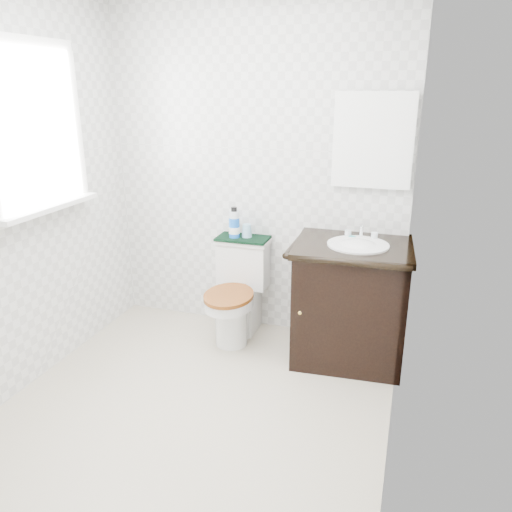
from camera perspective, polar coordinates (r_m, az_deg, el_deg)
The scene contains 14 objects.
floor at distance 3.06m, azimuth -7.27°, elevation -17.11°, with size 2.40×2.40×0.00m, color beige.
wall_back at distance 3.65m, azimuth -0.06°, elevation 9.55°, with size 2.40×2.40×0.00m, color silver.
wall_front at distance 1.61m, azimuth -27.22°, elevation -4.68°, with size 2.40×2.40×0.00m, color silver.
wall_left at distance 3.18m, azimuth -26.60°, elevation 6.21°, with size 2.40×2.40×0.00m, color silver.
wall_right at distance 2.30m, azimuth 17.15°, elevation 3.20°, with size 2.40×2.40×0.00m, color silver.
window at distance 3.30m, azimuth -24.10°, elevation 13.13°, with size 0.02×0.70×0.90m, color white.
mirror at distance 3.43m, azimuth 13.22°, elevation 12.69°, with size 0.50×0.02×0.60m, color silver.
toilet at distance 3.70m, azimuth -2.06°, elevation -4.52°, with size 0.39×0.61×0.72m.
vanity at distance 3.42m, azimuth 10.74°, elevation -4.81°, with size 0.79×0.69×0.92m.
trash_bin at distance 3.79m, azimuth -1.79°, elevation -6.97°, with size 0.19×0.16×0.27m.
towel at distance 3.67m, azimuth -1.51°, elevation 2.03°, with size 0.38×0.22×0.02m, color black.
mouthwash_bottle at distance 3.64m, azimuth -2.51°, elevation 3.72°, with size 0.08×0.08×0.22m.
cup at distance 3.66m, azimuth -1.06°, elevation 2.92°, with size 0.08×0.08×0.10m, color #80B3D1.
soap_bar at distance 3.41m, azimuth 10.89°, elevation 2.19°, with size 0.07×0.05×0.02m, color teal.
Camera 1 is at (1.10, -2.23, 1.79)m, focal length 35.00 mm.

